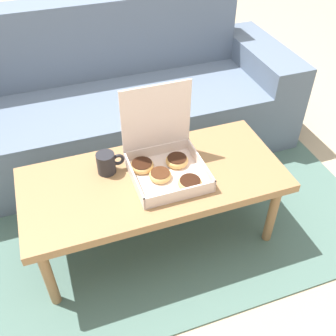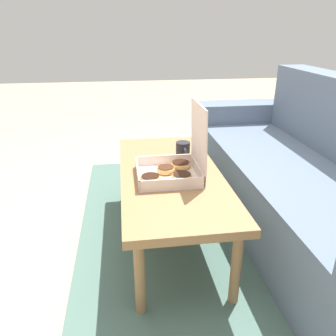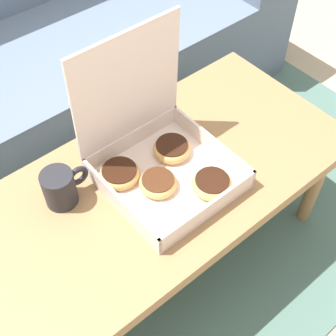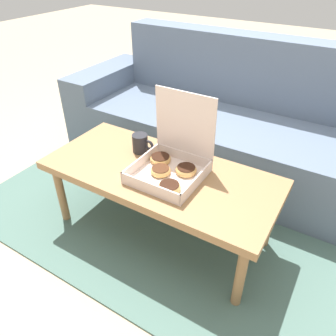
% 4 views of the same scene
% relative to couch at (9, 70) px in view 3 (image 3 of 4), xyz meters
% --- Properties ---
extents(ground_plane, '(12.00, 12.00, 0.00)m').
position_rel_couch_xyz_m(ground_plane, '(0.00, -0.78, -0.30)').
color(ground_plane, tan).
extents(area_rug, '(2.28, 1.70, 0.01)m').
position_rel_couch_xyz_m(area_rug, '(0.00, -0.48, -0.29)').
color(area_rug, '#4C6B60').
rests_on(area_rug, ground_plane).
extents(couch, '(2.16, 0.75, 0.86)m').
position_rel_couch_xyz_m(couch, '(0.00, 0.00, 0.00)').
color(couch, slate).
rests_on(couch, ground_plane).
extents(coffee_table, '(1.16, 0.52, 0.41)m').
position_rel_couch_xyz_m(coffee_table, '(0.00, -0.81, 0.07)').
color(coffee_table, '#997047').
rests_on(coffee_table, ground_plane).
extents(pastry_box, '(0.31, 0.32, 0.37)m').
position_rel_couch_xyz_m(pastry_box, '(0.06, -0.79, 0.18)').
color(pastry_box, silver).
rests_on(pastry_box, coffee_table).
extents(coffee_mug, '(0.12, 0.08, 0.10)m').
position_rel_couch_xyz_m(coffee_mug, '(-0.18, -0.71, 0.17)').
color(coffee_mug, '#232328').
rests_on(coffee_mug, coffee_table).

